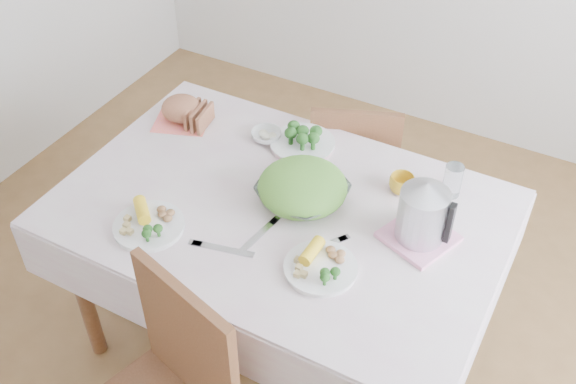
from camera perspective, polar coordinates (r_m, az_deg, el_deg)
The scene contains 18 objects.
floor at distance 2.87m, azimuth -0.55°, elevation -12.49°, with size 3.60×3.60×0.00m, color brown.
dining_table at distance 2.58m, azimuth -0.61°, elevation -7.56°, with size 1.40×0.90×0.75m, color brown.
tablecloth at distance 2.30m, azimuth -0.67°, elevation -1.33°, with size 1.50×1.00×0.01m, color beige.
chair_far at distance 2.98m, azimuth 5.54°, elevation 2.66°, with size 0.38×0.38×0.84m, color brown.
salad_bowl at distance 2.30m, azimuth 1.23°, elevation -0.12°, with size 0.29×0.29×0.07m, color white.
dinner_plate_left at distance 2.26m, azimuth -11.68°, elevation -2.84°, with size 0.24×0.24×0.02m, color white.
dinner_plate_right at distance 2.09m, azimuth 2.77°, elevation -6.42°, with size 0.23×0.23×0.02m, color white.
broccoli_plate at distance 2.55m, azimuth 1.24°, elevation 4.10°, with size 0.25×0.25×0.02m, color beige.
napkin at distance 2.73m, azimuth -8.89°, elevation 6.14°, with size 0.21×0.21×0.00m, color #FC7263.
bread_loaf at distance 2.70m, azimuth -9.01°, elevation 7.11°, with size 0.16×0.15×0.10m, color brown.
fruit_bowl at distance 2.58m, azimuth -1.84°, elevation 4.81°, with size 0.12×0.12×0.04m, color white.
yellow_mug at distance 2.37m, azimuth 9.60°, elevation 0.66°, with size 0.09×0.09×0.07m, color gold.
glass_tumbler at distance 2.37m, azimuth 13.78°, elevation 1.03°, with size 0.06×0.06×0.12m, color white.
pink_tray at distance 2.22m, azimuth 10.98°, elevation -3.74°, with size 0.20×0.20×0.02m, color pink.
electric_kettle at distance 2.15m, azimuth 11.36°, elevation -1.60°, with size 0.16×0.16×0.22m, color #B2B5BA.
fork_left at distance 2.20m, azimuth -2.50°, elevation -3.68°, with size 0.02×0.19×0.00m, color silver.
fork_right at distance 2.16m, azimuth 2.86°, elevation -4.65°, with size 0.02×0.19×0.00m, color silver.
knife at distance 2.16m, azimuth -5.54°, elevation -4.82°, with size 0.02×0.21×0.00m, color silver.
Camera 1 is at (0.83, -1.47, 2.32)m, focal length 42.00 mm.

